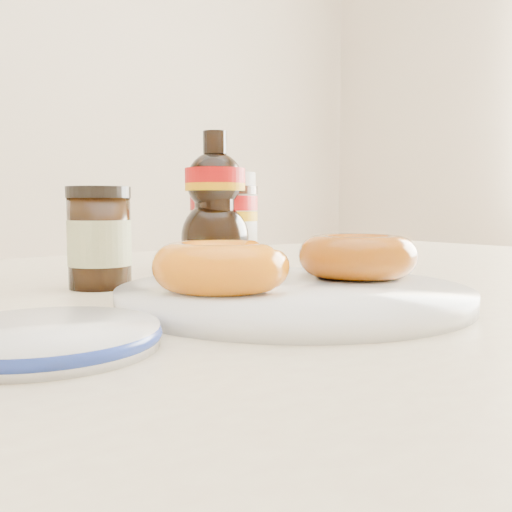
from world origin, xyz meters
TOP-DOWN VIEW (x-y plane):
  - dining_table at (0.00, 0.10)m, footprint 1.40×0.90m
  - plate at (-0.06, -0.01)m, footprint 0.28×0.28m
  - donut_bitten at (-0.12, 0.01)m, footprint 0.13×0.13m
  - donut_whole at (0.02, 0.00)m, footprint 0.12×0.12m
  - nutella_jar at (0.04, 0.25)m, footprint 0.09×0.09m
  - syrup_bottle at (0.01, 0.23)m, footprint 0.11×0.10m
  - dark_jar at (-0.16, 0.17)m, footprint 0.06×0.06m
  - blue_rim_saucer at (-0.27, -0.04)m, footprint 0.13×0.13m

SIDE VIEW (x-z plane):
  - dining_table at x=0.00m, z-range 0.29..1.04m
  - blue_rim_saucer at x=-0.27m, z-range 0.75..0.76m
  - plate at x=-0.06m, z-range 0.75..0.76m
  - donut_bitten at x=-0.12m, z-range 0.76..0.80m
  - donut_whole at x=0.02m, z-range 0.76..0.80m
  - dark_jar at x=-0.16m, z-range 0.75..0.85m
  - nutella_jar at x=0.04m, z-range 0.75..0.88m
  - syrup_bottle at x=0.01m, z-range 0.75..0.92m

